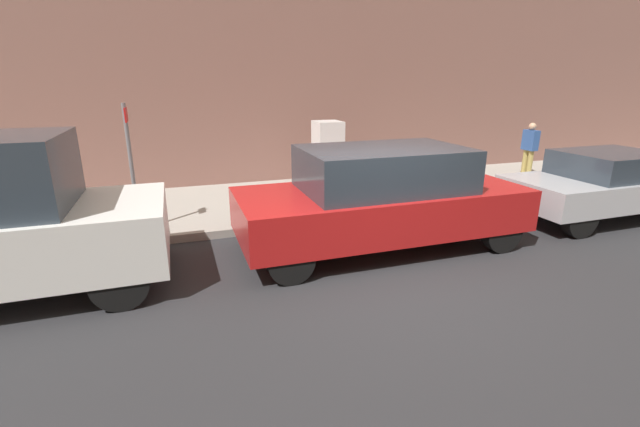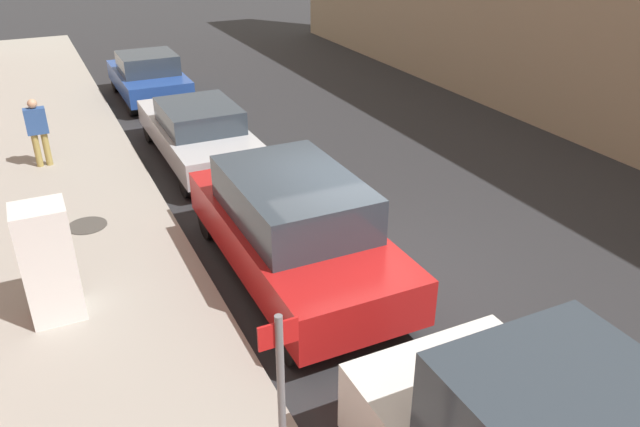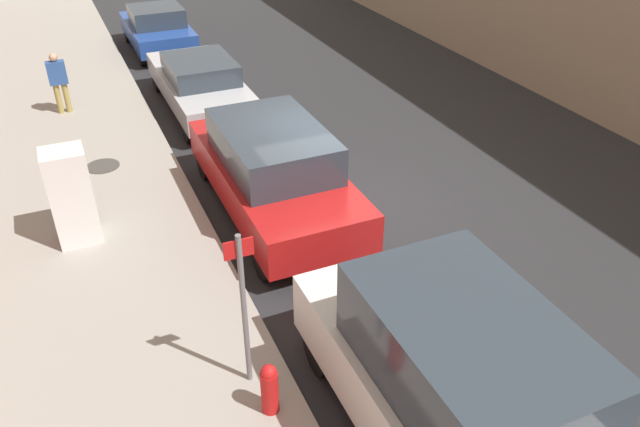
% 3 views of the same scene
% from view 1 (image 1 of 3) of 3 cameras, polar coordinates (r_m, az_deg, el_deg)
% --- Properties ---
extents(ground_plane, '(80.00, 80.00, 0.00)m').
position_cam_1_polar(ground_plane, '(6.53, 9.10, -8.31)').
color(ground_plane, '#28282B').
extents(sidewalk_slab, '(3.76, 44.00, 0.15)m').
position_cam_1_polar(sidewalk_slab, '(10.28, -2.08, 1.96)').
color(sidewalk_slab, '#9E998E').
rests_on(sidewalk_slab, ground).
extents(discarded_refrigerator, '(0.70, 0.63, 1.71)m').
position_cam_1_polar(discarded_refrigerator, '(10.60, 1.04, 7.60)').
color(discarded_refrigerator, white).
rests_on(discarded_refrigerator, sidewalk_slab).
extents(manhole_cover, '(0.70, 0.70, 0.02)m').
position_cam_1_polar(manhole_cover, '(11.34, 14.87, 3.29)').
color(manhole_cover, '#47443F').
rests_on(manhole_cover, sidewalk_slab).
extents(street_sign_post, '(0.36, 0.07, 2.29)m').
position_cam_1_polar(street_sign_post, '(8.29, -23.89, 6.43)').
color(street_sign_post, slate).
rests_on(street_sign_post, sidewalk_slab).
extents(fire_hydrant, '(0.22, 0.22, 0.75)m').
position_cam_1_polar(fire_hydrant, '(8.49, -27.16, -0.11)').
color(fire_hydrant, red).
rests_on(fire_hydrant, sidewalk_slab).
extents(pedestrian_walking_far, '(0.44, 0.22, 1.51)m').
position_cam_1_polar(pedestrian_walking_far, '(13.67, 26.16, 8.05)').
color(pedestrian_walking_far, '#A8934C').
rests_on(pedestrian_walking_far, sidewalk_slab).
extents(parked_suv_red, '(1.98, 4.89, 1.75)m').
position_cam_1_polar(parked_suv_red, '(7.35, 8.24, 2.17)').
color(parked_suv_red, red).
rests_on(parked_suv_red, ground).
extents(parked_sedan_silver, '(1.78, 4.75, 1.40)m').
position_cam_1_polar(parked_sedan_silver, '(10.94, 34.55, 3.35)').
color(parked_sedan_silver, silver).
rests_on(parked_sedan_silver, ground).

